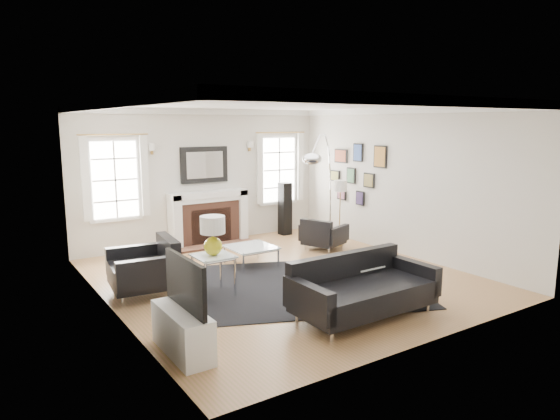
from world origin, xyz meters
TOP-DOWN VIEW (x-y plane):
  - floor at (0.00, 0.00)m, footprint 6.00×6.00m
  - back_wall at (0.00, 3.00)m, footprint 5.50×0.04m
  - front_wall at (0.00, -3.00)m, footprint 5.50×0.04m
  - left_wall at (-2.75, 0.00)m, footprint 0.04×6.00m
  - right_wall at (2.75, 0.00)m, footprint 0.04×6.00m
  - ceiling at (0.00, 0.00)m, footprint 5.50×6.00m
  - crown_molding at (0.00, 0.00)m, footprint 5.50×6.00m
  - fireplace at (0.00, 2.79)m, footprint 1.70×0.69m
  - mantel_mirror at (0.00, 2.95)m, footprint 1.05×0.07m
  - window_left at (-1.85, 2.95)m, footprint 1.24×0.15m
  - window_right at (1.85, 2.95)m, footprint 1.24×0.15m
  - gallery_wall at (2.72, 1.30)m, footprint 0.04×1.73m
  - tv_unit at (-2.44, -1.70)m, footprint 0.35×1.00m
  - area_rug at (0.05, -0.55)m, footprint 4.10×3.80m
  - sofa at (-0.06, -1.94)m, footprint 1.98×0.92m
  - armchair_left at (-2.13, 0.42)m, footprint 1.02×1.11m
  - armchair_right at (1.67, 1.08)m, footprint 0.93×0.98m
  - coffee_table at (-0.09, 0.89)m, footprint 0.78×0.78m
  - side_table_left at (-1.32, -0.16)m, footprint 0.55×0.55m
  - nesting_table at (0.39, -1.51)m, footprint 0.46×0.39m
  - gourd_lamp at (-1.32, -0.16)m, footprint 0.36×0.36m
  - orange_vase at (0.39, -1.51)m, footprint 0.12×0.12m
  - arc_floor_lamp at (1.50, 0.89)m, footprint 1.70×1.57m
  - stick_floor_lamp at (2.20, 1.18)m, footprint 0.27×0.27m
  - speaker_tower at (1.82, 2.65)m, footprint 0.24×0.24m

SIDE VIEW (x-z plane):
  - floor at x=0.00m, z-range 0.00..0.00m
  - area_rug at x=0.05m, z-range 0.00..0.01m
  - armchair_right at x=1.67m, z-range 0.03..0.56m
  - coffee_table at x=-0.09m, z-range 0.14..0.49m
  - tv_unit at x=-2.44m, z-range -0.22..0.87m
  - sofa at x=-0.06m, z-range 0.03..0.67m
  - armchair_left at x=-2.13m, z-range 0.04..0.73m
  - nesting_table at x=0.39m, z-range 0.14..0.64m
  - side_table_left at x=-1.32m, z-range 0.19..0.79m
  - fireplace at x=0.00m, z-range -0.01..1.10m
  - speaker_tower at x=1.82m, z-range 0.00..1.18m
  - orange_vase at x=0.39m, z-range 0.51..0.70m
  - gourd_lamp at x=-1.32m, z-range 0.65..1.23m
  - stick_floor_lamp at x=2.20m, z-range 0.50..1.85m
  - arc_floor_lamp at x=1.50m, z-range 0.10..2.50m
  - back_wall at x=0.00m, z-range 0.00..2.80m
  - front_wall at x=0.00m, z-range 0.00..2.80m
  - left_wall at x=-2.75m, z-range 0.00..2.80m
  - right_wall at x=2.75m, z-range 0.00..2.80m
  - window_left at x=-1.85m, z-range 0.65..2.27m
  - window_right at x=1.85m, z-range 0.65..2.27m
  - gallery_wall at x=2.72m, z-range 0.89..2.18m
  - mantel_mirror at x=0.00m, z-range 1.27..2.02m
  - crown_molding at x=0.00m, z-range 2.68..2.80m
  - ceiling at x=0.00m, z-range 2.79..2.81m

